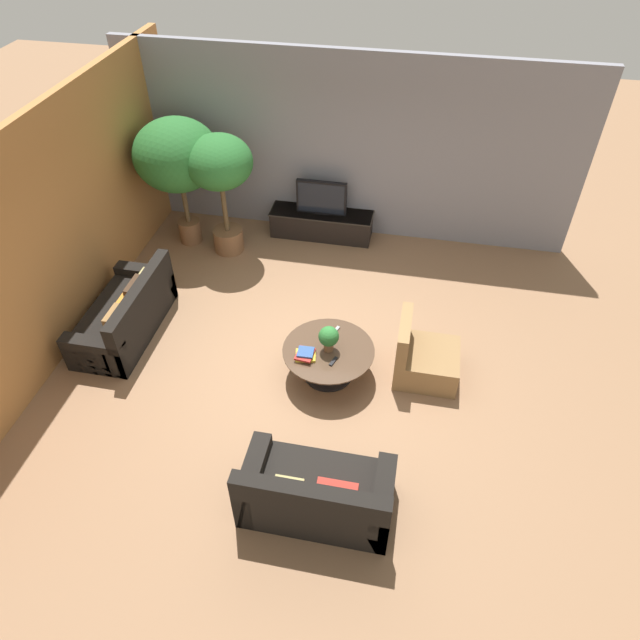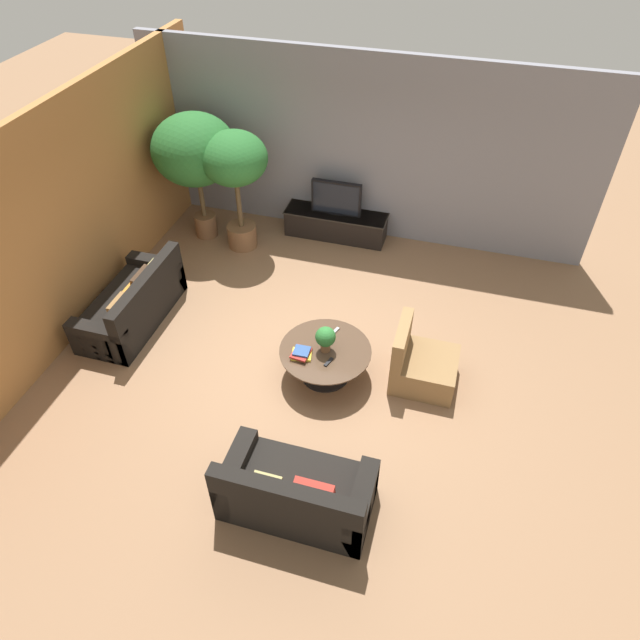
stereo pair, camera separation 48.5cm
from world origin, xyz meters
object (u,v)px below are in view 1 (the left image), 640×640
(coffee_table, at_px, (328,357))
(potted_palm_tall, at_px, (177,157))
(television, at_px, (322,198))
(armchair_wicker, at_px, (423,358))
(media_console, at_px, (321,224))
(couch_near_entry, at_px, (316,494))
(potted_palm_corner, at_px, (220,170))
(potted_plant_tabletop, at_px, (329,337))
(couch_by_wall, at_px, (126,315))

(coffee_table, bearing_deg, potted_palm_tall, 137.90)
(television, bearing_deg, armchair_wicker, -56.91)
(media_console, height_order, couch_near_entry, couch_near_entry)
(potted_palm_corner, distance_m, potted_plant_tabletop, 3.37)
(media_console, bearing_deg, potted_plant_tabletop, -77.36)
(coffee_table, relative_size, potted_palm_tall, 0.55)
(couch_by_wall, relative_size, couch_near_entry, 1.13)
(couch_by_wall, height_order, potted_palm_tall, potted_palm_tall)
(coffee_table, xyz_separation_m, potted_plant_tabletop, (-0.00, 0.00, 0.35))
(coffee_table, xyz_separation_m, potted_palm_tall, (-2.87, 2.59, 1.21))
(couch_by_wall, distance_m, armchair_wicker, 4.11)
(potted_palm_tall, distance_m, potted_plant_tabletop, 3.97)
(potted_plant_tabletop, bearing_deg, couch_by_wall, 174.73)
(couch_near_entry, distance_m, potted_palm_tall, 5.63)
(couch_near_entry, height_order, potted_plant_tabletop, couch_near_entry)
(television, relative_size, potted_plant_tabletop, 2.34)
(coffee_table, height_order, potted_palm_corner, potted_palm_corner)
(potted_palm_tall, bearing_deg, media_console, 15.15)
(potted_plant_tabletop, bearing_deg, potted_palm_tall, 137.90)
(television, distance_m, potted_palm_tall, 2.37)
(television, xyz_separation_m, couch_near_entry, (0.95, -5.11, -0.45))
(television, xyz_separation_m, couch_by_wall, (-2.21, -2.91, -0.45))
(television, height_order, potted_palm_corner, potted_palm_corner)
(couch_near_entry, bearing_deg, couch_by_wall, -34.89)
(potted_palm_tall, bearing_deg, coffee_table, -42.10)
(television, distance_m, potted_palm_corner, 1.75)
(potted_plant_tabletop, bearing_deg, couch_near_entry, -83.10)
(potted_palm_corner, bearing_deg, potted_palm_tall, 170.29)
(coffee_table, distance_m, couch_near_entry, 1.94)
(coffee_table, relative_size, couch_near_entry, 0.75)
(coffee_table, bearing_deg, couch_near_entry, -83.11)
(potted_palm_corner, bearing_deg, couch_by_wall, -109.21)
(television, xyz_separation_m, potted_palm_tall, (-2.16, -0.58, 0.80))
(couch_near_entry, distance_m, potted_plant_tabletop, 1.98)
(couch_near_entry, height_order, armchair_wicker, armchair_wicker)
(television, relative_size, armchair_wicker, 0.98)
(couch_by_wall, xyz_separation_m, couch_near_entry, (3.15, -2.20, -0.01))
(potted_palm_tall, relative_size, potted_plant_tabletop, 5.93)
(couch_by_wall, bearing_deg, couch_near_entry, 55.11)
(television, bearing_deg, couch_near_entry, -79.50)
(television, xyz_separation_m, potted_plant_tabletop, (0.71, -3.18, -0.07))
(potted_palm_tall, bearing_deg, television, 15.11)
(media_console, relative_size, armchair_wicker, 2.03)
(media_console, distance_m, potted_palm_tall, 2.59)
(media_console, relative_size, potted_palm_tall, 0.82)
(couch_by_wall, height_order, couch_near_entry, same)
(couch_by_wall, relative_size, armchair_wicker, 2.05)
(television, distance_m, couch_by_wall, 3.68)
(armchair_wicker, relative_size, potted_palm_corner, 0.43)
(potted_plant_tabletop, bearing_deg, armchair_wicker, 12.10)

